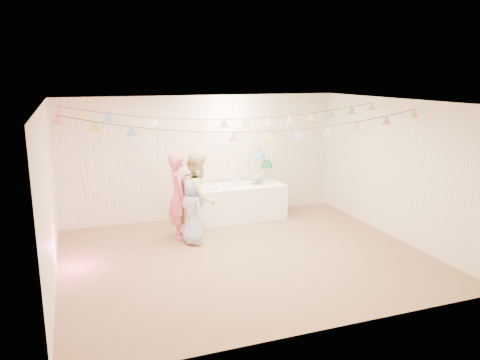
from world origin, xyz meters
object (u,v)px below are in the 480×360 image
object	(u,v)px
table	(238,202)
person_adult_b	(198,197)
person_adult_a	(179,196)
person_child	(193,210)
cake_stand	(261,167)

from	to	relation	value
table	person_adult_b	distance (m)	1.53
table	person_adult_a	distance (m)	1.65
person_child	person_adult_b	bearing A→B (deg)	-64.14
cake_stand	person_child	distance (m)	2.16
cake_stand	person_adult_a	xyz separation A→B (m)	(-1.97, -0.75, -0.27)
table	person_child	bearing A→B (deg)	-139.81
table	person_adult_a	bearing A→B (deg)	-153.62
cake_stand	person_adult_a	distance (m)	2.13
person_child	cake_stand	bearing A→B (deg)	-69.50
person_adult_a	person_adult_b	bearing A→B (deg)	-124.56
table	person_adult_a	world-z (taller)	person_adult_a
cake_stand	person_child	world-z (taller)	cake_stand
person_adult_a	person_adult_b	size ratio (longest dim) A/B	0.99
cake_stand	person_child	xyz separation A→B (m)	(-1.80, -1.10, -0.47)
table	person_adult_b	size ratio (longest dim) A/B	1.19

